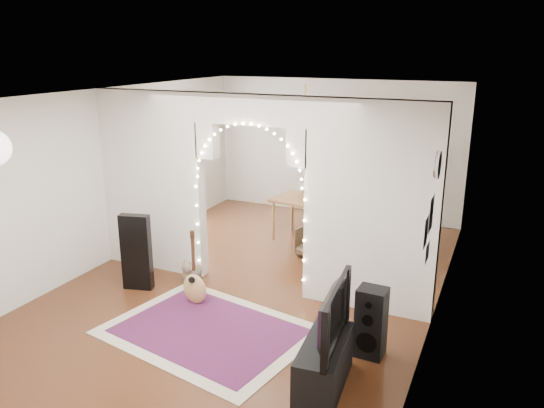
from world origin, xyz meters
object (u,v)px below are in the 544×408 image
at_px(floor_speaker, 371,322).
at_px(dining_chair_left, 324,227).
at_px(acoustic_guitar, 194,277).
at_px(bookcase, 368,183).
at_px(dining_table, 309,203).
at_px(media_console, 324,365).
at_px(dining_chair_right, 316,242).

distance_m(floor_speaker, dining_chair_left, 3.60).
relative_size(acoustic_guitar, bookcase, 0.56).
xyz_separation_m(floor_speaker, dining_table, (-1.89, 3.14, 0.28)).
distance_m(acoustic_guitar, floor_speaker, 2.44).
relative_size(bookcase, dining_table, 1.18).
xyz_separation_m(dining_table, dining_chair_left, (0.26, 0.06, -0.41)).
height_order(acoustic_guitar, bookcase, bookcase).
distance_m(floor_speaker, dining_table, 3.68).
relative_size(media_console, dining_chair_right, 1.86).
xyz_separation_m(media_console, dining_table, (-1.62, 3.90, 0.43)).
bearing_deg(dining_chair_left, floor_speaker, -69.90).
height_order(media_console, dining_chair_left, dining_chair_left).
xyz_separation_m(media_console, dining_chair_right, (-1.25, 3.25, -0.00)).
distance_m(acoustic_guitar, dining_table, 2.95).
xyz_separation_m(acoustic_guitar, dining_chair_right, (0.90, 2.24, -0.13)).
relative_size(acoustic_guitar, media_console, 0.87).
relative_size(media_console, dining_chair_left, 1.70).
bearing_deg(acoustic_guitar, dining_chair_left, 60.68).
bearing_deg(dining_table, acoustic_guitar, -92.20).
bearing_deg(media_console, bookcase, 94.67).
height_order(acoustic_guitar, media_console, acoustic_guitar).
distance_m(dining_chair_left, dining_chair_right, 0.71).
xyz_separation_m(bookcase, dining_chair_right, (-0.31, -2.11, -0.53)).
height_order(dining_table, dining_chair_left, dining_table).
height_order(media_console, dining_table, dining_table).
bearing_deg(floor_speaker, dining_chair_left, 119.82).
bearing_deg(acoustic_guitar, dining_chair_right, 53.91).
bearing_deg(bookcase, dining_chair_left, -94.65).
bearing_deg(dining_chair_left, acoustic_guitar, -111.96).
bearing_deg(bookcase, dining_table, -103.03).
bearing_deg(dining_chair_left, media_console, -78.01).
distance_m(floor_speaker, dining_chair_right, 2.93).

